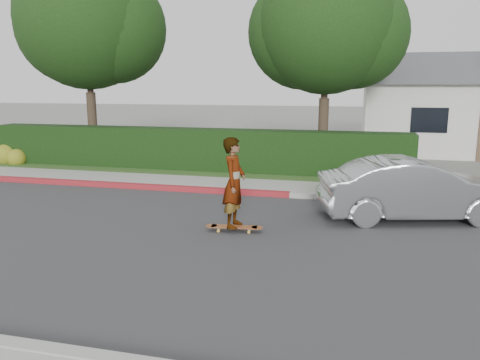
{
  "coord_description": "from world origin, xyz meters",
  "views": [
    {
      "loc": [
        2.63,
        -8.15,
        2.99
      ],
      "look_at": [
        0.29,
        1.33,
        1.0
      ],
      "focal_mm": 35.0,
      "sensor_mm": 36.0,
      "label": 1
    }
  ],
  "objects": [
    {
      "name": "curb_far",
      "position": [
        0.0,
        4.1,
        0.07
      ],
      "size": [
        60.0,
        0.2,
        0.15
      ],
      "primitive_type": "cube",
      "color": "#9E9E99",
      "rests_on": "ground"
    },
    {
      "name": "sidewalk_far",
      "position": [
        0.0,
        5.0,
        0.06
      ],
      "size": [
        60.0,
        1.6,
        0.12
      ],
      "primitive_type": "cube",
      "color": "gray",
      "rests_on": "ground"
    },
    {
      "name": "skateboarder",
      "position": [
        0.29,
        0.83,
        1.04
      ],
      "size": [
        0.46,
        0.69,
        1.85
      ],
      "primitive_type": "imported",
      "rotation": [
        0.0,
        0.0,
        1.54
      ],
      "color": "white",
      "rests_on": "skateboard"
    },
    {
      "name": "planting_strip",
      "position": [
        0.0,
        6.6,
        0.05
      ],
      "size": [
        60.0,
        1.6,
        0.1
      ],
      "primitive_type": "cube",
      "color": "#2D4C1E",
      "rests_on": "ground"
    },
    {
      "name": "flowering_shrub",
      "position": [
        -10.01,
        6.74,
        0.33
      ],
      "size": [
        1.4,
        1.0,
        0.9
      ],
      "color": "#2D4C19",
      "rests_on": "ground"
    },
    {
      "name": "skateboard",
      "position": [
        0.29,
        0.83,
        0.1
      ],
      "size": [
        1.2,
        0.37,
        0.11
      ],
      "rotation": [
        0.0,
        0.0,
        0.11
      ],
      "color": "gold",
      "rests_on": "ground"
    },
    {
      "name": "tree_center",
      "position": [
        1.49,
        9.19,
        4.9
      ],
      "size": [
        5.66,
        4.84,
        7.44
      ],
      "color": "#33261C",
      "rests_on": "ground"
    },
    {
      "name": "curb_near",
      "position": [
        0.0,
        -4.1,
        0.07
      ],
      "size": [
        60.0,
        0.2,
        0.15
      ],
      "primitive_type": "cube",
      "color": "#9E9E99",
      "rests_on": "ground"
    },
    {
      "name": "curb_red_section",
      "position": [
        -5.0,
        4.1,
        0.08
      ],
      "size": [
        12.0,
        0.21,
        0.15
      ],
      "primitive_type": "cube",
      "color": "maroon",
      "rests_on": "ground"
    },
    {
      "name": "road",
      "position": [
        0.0,
        0.0,
        0.01
      ],
      "size": [
        60.0,
        8.0,
        0.01
      ],
      "primitive_type": "cube",
      "color": "#2D2D30",
      "rests_on": "ground"
    },
    {
      "name": "tree_left",
      "position": [
        -7.51,
        8.69,
        5.26
      ],
      "size": [
        5.99,
        5.21,
        8.0
      ],
      "color": "#33261C",
      "rests_on": "ground"
    },
    {
      "name": "ground",
      "position": [
        0.0,
        0.0,
        0.0
      ],
      "size": [
        120.0,
        120.0,
        0.0
      ],
      "primitive_type": "plane",
      "color": "slate",
      "rests_on": "ground"
    },
    {
      "name": "car_silver",
      "position": [
        3.99,
        2.71,
        0.69
      ],
      "size": [
        4.44,
        2.51,
        1.38
      ],
      "primitive_type": "imported",
      "rotation": [
        0.0,
        0.0,
        1.84
      ],
      "color": "#A3A6AA",
      "rests_on": "ground"
    },
    {
      "name": "house",
      "position": [
        8.0,
        16.0,
        2.1
      ],
      "size": [
        10.6,
        8.6,
        4.3
      ],
      "color": "beige",
      "rests_on": "ground"
    },
    {
      "name": "hedge",
      "position": [
        -3.0,
        7.2,
        0.75
      ],
      "size": [
        15.0,
        1.0,
        1.5
      ],
      "primitive_type": "cube",
      "color": "black",
      "rests_on": "ground"
    }
  ]
}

